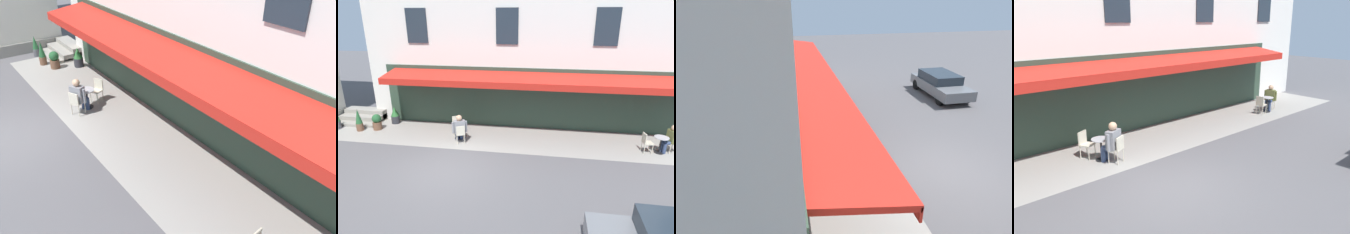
% 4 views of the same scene
% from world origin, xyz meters
% --- Properties ---
extents(ground_plane, '(70.00, 70.00, 0.00)m').
position_xyz_m(ground_plane, '(0.00, 0.00, 0.00)').
color(ground_plane, '#565456').
extents(sidewalk_cafe_terrace, '(20.50, 3.20, 0.01)m').
position_xyz_m(sidewalk_cafe_terrace, '(-3.25, -3.40, 0.00)').
color(sidewalk_cafe_terrace, gray).
rests_on(sidewalk_cafe_terrace, ground_plane).
extents(cafe_table_near_entrance, '(0.60, 0.60, 0.75)m').
position_xyz_m(cafe_table_near_entrance, '(-8.76, -2.89, 0.49)').
color(cafe_table_near_entrance, black).
rests_on(cafe_table_near_entrance, ground_plane).
extents(cafe_chair_cream_under_awning, '(0.44, 0.44, 0.91)m').
position_xyz_m(cafe_chair_cream_under_awning, '(-8.13, -2.82, 0.55)').
color(cafe_chair_cream_under_awning, beige).
rests_on(cafe_chair_cream_under_awning, ground_plane).
extents(cafe_chair_cream_by_window, '(0.49, 0.49, 0.91)m').
position_xyz_m(cafe_chair_cream_by_window, '(-9.37, -3.06, 0.55)').
color(cafe_chair_cream_by_window, beige).
rests_on(cafe_chair_cream_by_window, ground_plane).
extents(cafe_table_mid_terrace, '(0.60, 0.60, 0.75)m').
position_xyz_m(cafe_table_mid_terrace, '(0.43, -3.00, 0.49)').
color(cafe_table_mid_terrace, black).
rests_on(cafe_table_mid_terrace, ground_plane).
extents(cafe_chair_cream_back_row, '(0.54, 0.54, 0.91)m').
position_xyz_m(cafe_chair_cream_back_row, '(0.14, -2.44, 0.55)').
color(cafe_chair_cream_back_row, beige).
rests_on(cafe_chair_cream_back_row, ground_plane).
extents(cafe_chair_cream_corner_left, '(0.53, 0.53, 0.91)m').
position_xyz_m(cafe_chair_cream_corner_left, '(0.70, -3.57, 0.55)').
color(cafe_chair_cream_corner_left, beige).
rests_on(cafe_chair_cream_corner_left, ground_plane).
extents(seated_patron_in_olive, '(0.59, 0.63, 1.28)m').
position_xyz_m(seated_patron_in_olive, '(-9.16, -3.00, 0.69)').
color(seated_patron_in_olive, navy).
rests_on(seated_patron_in_olive, ground_plane).
extents(seated_companion_in_grey, '(0.66, 0.69, 1.37)m').
position_xyz_m(seated_companion_in_grey, '(0.24, -2.63, 0.72)').
color(seated_companion_in_grey, navy).
rests_on(seated_companion_in_grey, ground_plane).
extents(parked_car_grey, '(4.31, 1.81, 1.33)m').
position_xyz_m(parked_car_grey, '(-7.16, 3.70, 0.71)').
color(parked_car_grey, slate).
rests_on(parked_car_grey, ground_plane).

